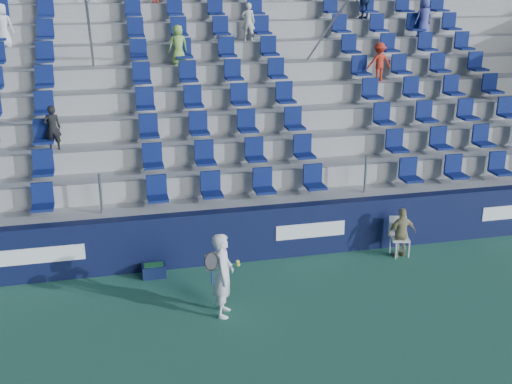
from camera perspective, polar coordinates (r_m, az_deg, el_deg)
ground at (r=11.74m, az=2.22°, el=-12.36°), size 70.00×70.00×0.00m
sponsor_wall at (r=14.20m, az=-1.10°, el=-3.81°), size 24.00×0.32×1.20m
grandstand at (r=18.53m, az=-4.49°, el=6.60°), size 24.00×8.17×6.63m
tennis_player at (r=11.92m, az=-2.95°, el=-7.35°), size 0.69×0.68×1.63m
line_judge_chair at (r=14.86m, az=12.56°, el=-3.59°), size 0.47×0.49×0.89m
line_judge at (r=14.72m, az=12.82°, el=-3.55°), size 0.68×0.29×1.16m
ball_bin at (r=13.78m, az=-9.07°, el=-6.87°), size 0.49×0.32×0.28m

